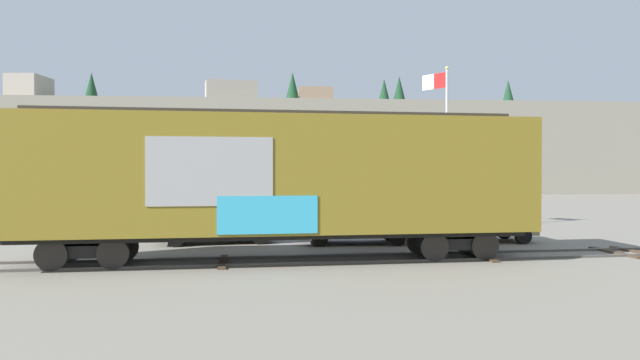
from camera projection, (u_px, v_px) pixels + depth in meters
The scene contains 8 objects.
ground_plane at pixel (242, 262), 16.91m from camera, with size 260.00×260.00×0.00m, color slate.
track at pixel (313, 259), 17.16m from camera, with size 59.97×5.63×0.08m.
freight_car at pixel (279, 177), 16.97m from camera, with size 16.31×4.13×4.80m.
flagpole at pixel (442, 125), 26.99m from camera, with size 1.01×1.31×8.16m.
hillside at pixel (271, 151), 81.76m from camera, with size 119.32×28.83×16.64m.
parked_car_black at pixel (215, 221), 21.54m from camera, with size 4.95×2.61×1.70m.
parked_car_blue at pixel (355, 224), 21.40m from camera, with size 4.44×2.00×1.54m.
parked_car_tan at pixel (479, 220), 21.87m from camera, with size 4.23×2.01×1.84m.
Camera 1 is at (1.14, -17.02, 2.80)m, focal length 30.05 mm.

